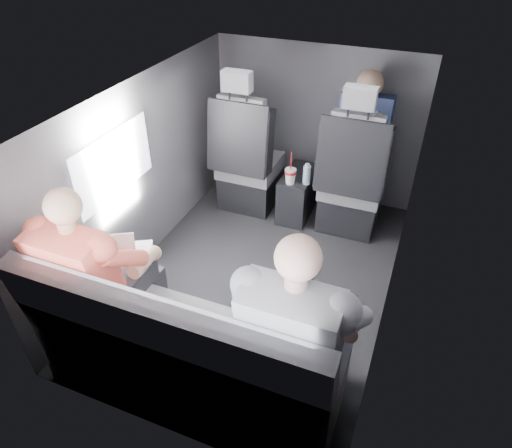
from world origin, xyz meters
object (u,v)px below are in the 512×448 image
at_px(passenger_rear_right, 299,333).
at_px(laptop_white, 120,254).
at_px(rear_bench, 187,358).
at_px(front_seat_left, 248,166).
at_px(water_bottle, 307,175).
at_px(passenger_rear_left, 99,275).
at_px(front_seat_right, 351,186).
at_px(passenger_front_right, 363,133).
at_px(soda_cup, 290,176).
at_px(center_console, 298,194).
at_px(laptop_black, 318,307).

bearing_deg(passenger_rear_right, laptop_white, 170.42).
bearing_deg(rear_bench, front_seat_left, 103.31).
xyz_separation_m(water_bottle, laptop_white, (-0.66, -1.53, 0.15)).
height_order(rear_bench, laptop_white, rear_bench).
bearing_deg(passenger_rear_left, water_bottle, 69.10).
height_order(front_seat_right, water_bottle, front_seat_right).
xyz_separation_m(passenger_rear_left, passenger_front_right, (1.00, 2.06, 0.13)).
bearing_deg(rear_bench, passenger_rear_left, 170.27).
height_order(front_seat_left, passenger_front_right, front_seat_left).
height_order(soda_cup, passenger_rear_right, passenger_rear_right).
height_order(front_seat_left, passenger_rear_left, front_seat_left).
distance_m(front_seat_left, passenger_rear_right, 2.09).
relative_size(center_console, laptop_black, 1.27).
distance_m(front_seat_left, center_console, 0.49).
relative_size(front_seat_right, laptop_black, 3.34).
relative_size(front_seat_left, laptop_black, 3.34).
distance_m(water_bottle, laptop_white, 1.67).
relative_size(front_seat_left, center_console, 2.64).
bearing_deg(passenger_rear_right, front_seat_left, 119.35).
bearing_deg(passenger_front_right, laptop_black, -85.10).
height_order(center_console, soda_cup, soda_cup).
bearing_deg(passenger_front_right, front_seat_right, -88.14).
xyz_separation_m(water_bottle, passenger_rear_left, (-0.66, -1.72, 0.14)).
distance_m(water_bottle, laptop_black, 1.61).
xyz_separation_m(laptop_white, laptop_black, (1.16, 0.01, 0.01)).
bearing_deg(passenger_front_right, rear_bench, -101.56).
xyz_separation_m(soda_cup, water_bottle, (0.12, 0.05, 0.01)).
xyz_separation_m(front_seat_right, passenger_front_right, (-0.01, 0.26, 0.35)).
height_order(center_console, laptop_black, laptop_black).
height_order(soda_cup, passenger_front_right, passenger_front_right).
height_order(water_bottle, passenger_rear_right, passenger_rear_right).
bearing_deg(laptop_white, laptop_black, 0.39).
distance_m(center_console, laptop_black, 1.81).
bearing_deg(front_seat_right, water_bottle, -165.66).
distance_m(laptop_black, passenger_rear_left, 1.17).
bearing_deg(center_console, laptop_white, -108.54).
height_order(center_console, rear_bench, rear_bench).
bearing_deg(front_seat_right, center_console, 174.93).
bearing_deg(passenger_front_right, passenger_rear_left, -115.78).
bearing_deg(center_console, passenger_rear_left, -106.75).
xyz_separation_m(front_seat_right, laptop_white, (-1.01, -1.62, 0.23)).
distance_m(front_seat_right, laptop_black, 1.63).
height_order(front_seat_left, passenger_rear_right, front_seat_left).
relative_size(front_seat_right, laptop_white, 3.15).
bearing_deg(front_seat_left, soda_cup, -17.48).
xyz_separation_m(rear_bench, water_bottle, (0.10, 1.81, 0.17)).
height_order(front_seat_right, laptop_white, front_seat_right).
bearing_deg(front_seat_right, passenger_rear_left, -119.10).
xyz_separation_m(front_seat_left, soda_cup, (0.43, -0.13, 0.07)).
bearing_deg(rear_bench, center_console, 90.00).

